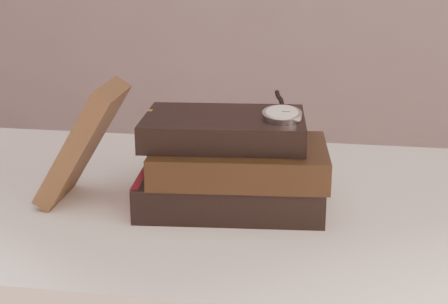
# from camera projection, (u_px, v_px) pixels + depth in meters

# --- Properties ---
(table) EXTENTS (1.00, 0.60, 0.75)m
(table) POSITION_uv_depth(u_px,v_px,m) (216.00, 254.00, 0.99)
(table) COLOR white
(table) RESTS_ON ground
(book_stack) EXTENTS (0.27, 0.19, 0.12)m
(book_stack) POSITION_uv_depth(u_px,v_px,m) (232.00, 164.00, 0.92)
(book_stack) COLOR black
(book_stack) RESTS_ON table
(journal) EXTENTS (0.12, 0.12, 0.17)m
(journal) POSITION_uv_depth(u_px,v_px,m) (83.00, 143.00, 0.93)
(journal) COLOR #3F2918
(journal) RESTS_ON table
(pocket_watch) EXTENTS (0.06, 0.15, 0.02)m
(pocket_watch) POSITION_uv_depth(u_px,v_px,m) (282.00, 113.00, 0.88)
(pocket_watch) COLOR silver
(pocket_watch) RESTS_ON book_stack
(eyeglasses) EXTENTS (0.11, 0.13, 0.05)m
(eyeglasses) POSITION_uv_depth(u_px,v_px,m) (176.00, 137.00, 1.00)
(eyeglasses) COLOR silver
(eyeglasses) RESTS_ON book_stack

